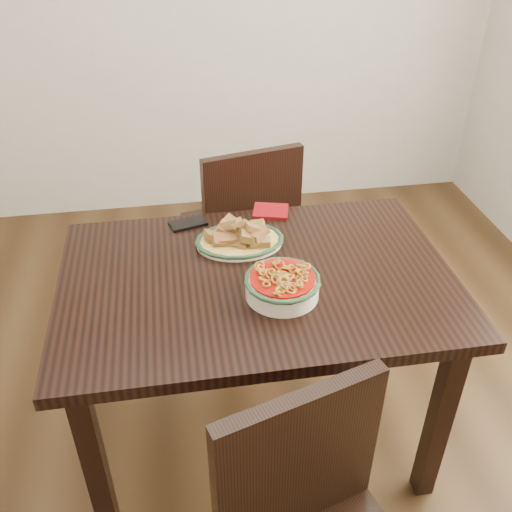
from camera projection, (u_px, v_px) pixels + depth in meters
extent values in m
plane|color=#322010|center=(234.00, 412.00, 2.27)|extent=(3.50, 3.50, 0.00)
cube|color=black|center=(257.00, 281.00, 1.78)|extent=(1.22, 0.81, 0.04)
cube|color=black|center=(96.00, 468.00, 1.66)|extent=(0.06, 0.06, 0.71)
cube|color=black|center=(439.00, 420.00, 1.80)|extent=(0.06, 0.06, 0.71)
cube|color=black|center=(107.00, 322.00, 2.19)|extent=(0.06, 0.06, 0.71)
cube|color=black|center=(372.00, 294.00, 2.33)|extent=(0.06, 0.06, 0.71)
cube|color=black|center=(238.00, 230.00, 2.60)|extent=(0.50, 0.50, 0.04)
cube|color=black|center=(258.00, 244.00, 2.91)|extent=(0.04, 0.04, 0.41)
cube|color=black|center=(194.00, 258.00, 2.80)|extent=(0.04, 0.04, 0.41)
cube|color=black|center=(286.00, 281.00, 2.65)|extent=(0.04, 0.04, 0.41)
cube|color=black|center=(216.00, 299.00, 2.54)|extent=(0.04, 0.04, 0.41)
cube|color=black|center=(253.00, 202.00, 2.32)|extent=(0.42, 0.13, 0.44)
cube|color=black|center=(298.00, 462.00, 1.31)|extent=(0.41, 0.16, 0.44)
ellipsoid|color=#EEE6C9|center=(240.00, 242.00, 1.91)|extent=(0.29, 0.22, 0.02)
ellipsoid|color=gold|center=(240.00, 240.00, 1.91)|extent=(0.28, 0.21, 0.01)
torus|color=#18351F|center=(240.00, 240.00, 1.91)|extent=(0.23, 0.23, 0.01)
cylinder|color=white|center=(282.00, 287.00, 1.67)|extent=(0.22, 0.22, 0.06)
torus|color=#1B3B20|center=(282.00, 280.00, 1.66)|extent=(0.23, 0.23, 0.02)
cylinder|color=#960F06|center=(282.00, 278.00, 1.66)|extent=(0.19, 0.19, 0.01)
cube|color=black|center=(188.00, 223.00, 2.02)|extent=(0.14, 0.10, 0.01)
cube|color=maroon|center=(271.00, 211.00, 2.09)|extent=(0.15, 0.13, 0.01)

